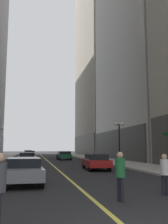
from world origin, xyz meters
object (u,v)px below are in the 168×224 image
at_px(pedestrian_in_green_parka, 120,172).
at_px(pedestrian_in_white_shirt, 165,171).
at_px(car_white, 27,158).
at_px(street_lamp_right_mid, 119,134).
at_px(car_blue, 28,153).
at_px(car_red, 96,161).
at_px(car_green, 64,155).
at_px(car_navy, 30,154).
at_px(car_grey, 24,170).

height_order(pedestrian_in_green_parka, pedestrian_in_white_shirt, pedestrian_in_green_parka).
xyz_separation_m(car_white, street_lamp_right_mid, (9.09, -5.76, 2.54)).
bearing_deg(pedestrian_in_green_parka, pedestrian_in_white_shirt, 20.95).
relative_size(car_white, car_blue, 1.05).
height_order(car_red, pedestrian_in_white_shirt, pedestrian_in_white_shirt).
height_order(car_green, car_navy, same).
distance_m(car_white, pedestrian_in_green_parka, 21.98).
bearing_deg(street_lamp_right_mid, car_navy, 111.70).
height_order(car_red, car_green, same).
distance_m(car_red, pedestrian_in_green_parka, 12.69).
xyz_separation_m(car_white, car_navy, (0.12, 16.80, -0.00)).
distance_m(car_green, pedestrian_in_white_shirt, 30.19).
bearing_deg(car_navy, car_green, -55.10).
bearing_deg(pedestrian_in_white_shirt, car_navy, 98.40).
xyz_separation_m(car_red, street_lamp_right_mid, (3.31, 3.44, 2.54)).
relative_size(car_red, street_lamp_right_mid, 1.03).
bearing_deg(pedestrian_in_white_shirt, car_red, 89.50).
bearing_deg(car_green, street_lamp_right_mid, -76.01).
bearing_deg(street_lamp_right_mid, pedestrian_in_white_shirt, -102.72).
xyz_separation_m(car_green, pedestrian_in_white_shirt, (0.34, -30.19, 0.20)).
height_order(car_white, car_green, same).
height_order(car_navy, pedestrian_in_green_parka, pedestrian_in_green_parka).
distance_m(car_green, street_lamp_right_mid, 15.74).
bearing_deg(street_lamp_right_mid, pedestrian_in_green_parka, -109.19).
distance_m(car_grey, car_green, 26.57).
xyz_separation_m(car_blue, pedestrian_in_green_parka, (3.86, -48.47, 0.27)).
xyz_separation_m(car_grey, car_red, (5.66, 7.53, 0.00)).
distance_m(car_grey, car_white, 16.74).
distance_m(car_navy, pedestrian_in_white_shirt, 38.09).
relative_size(pedestrian_in_white_shirt, street_lamp_right_mid, 0.36).
bearing_deg(car_navy, car_red, -77.71).
relative_size(car_grey, car_blue, 0.99).
bearing_deg(street_lamp_right_mid, car_green, 103.99).
bearing_deg(pedestrian_in_green_parka, car_navy, 95.09).
height_order(car_white, street_lamp_right_mid, street_lamp_right_mid).
height_order(car_white, pedestrian_in_green_parka, pedestrian_in_green_parka).
bearing_deg(car_navy, car_grey, -90.00).
height_order(car_white, pedestrian_in_white_shirt, pedestrian_in_white_shirt).
height_order(car_blue, street_lamp_right_mid, street_lamp_right_mid).
relative_size(car_white, pedestrian_in_white_shirt, 2.87).
distance_m(car_red, street_lamp_right_mid, 5.41).
xyz_separation_m(car_red, car_green, (-0.44, 18.51, -0.00)).
relative_size(car_grey, car_red, 0.94).
distance_m(car_navy, pedestrian_in_green_parka, 38.65).
bearing_deg(car_red, car_white, 122.14).
height_order(pedestrian_in_white_shirt, street_lamp_right_mid, street_lamp_right_mid).
distance_m(car_white, street_lamp_right_mid, 11.06).
xyz_separation_m(car_grey, car_green, (5.22, 26.05, 0.00)).
height_order(car_green, street_lamp_right_mid, street_lamp_right_mid).
bearing_deg(car_red, car_grey, -126.94).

